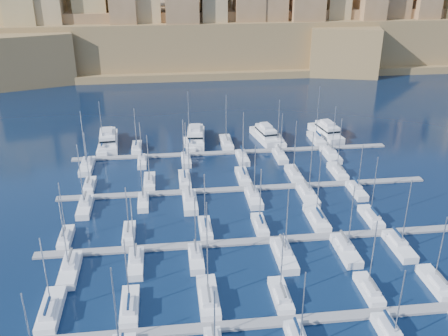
{
  "coord_description": "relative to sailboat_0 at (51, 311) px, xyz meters",
  "views": [
    {
      "loc": [
        -17.39,
        -90.15,
        50.59
      ],
      "look_at": [
        -5.59,
        6.0,
        7.39
      ],
      "focal_mm": 40.0,
      "sensor_mm": 36.0,
      "label": 1
    }
  ],
  "objects": [
    {
      "name": "motor_yacht_a",
      "position": [
        2.45,
        69.46,
        0.98
      ],
      "size": [
        5.97,
        16.62,
        5.25
      ],
      "color": "white",
      "rests_on": "ground"
    },
    {
      "name": "sailboat_34",
      "position": [
        48.58,
        32.31,
        0.02
      ],
      "size": [
        2.95,
        9.84,
        15.94
      ],
      "color": "white",
      "rests_on": "ground"
    },
    {
      "name": "pontoon_mid_far",
      "position": [
        35.88,
        38.11,
        -0.55
      ],
      "size": [
        84.0,
        2.0,
        0.4
      ],
      "primitive_type": "cube",
      "color": "slate",
      "rests_on": "ground"
    },
    {
      "name": "motor_yacht_c",
      "position": [
        46.28,
        68.42,
        0.98
      ],
      "size": [
        6.57,
        14.68,
        5.25
      ],
      "color": "white",
      "rests_on": "ground"
    },
    {
      "name": "sailboat_14",
      "position": [
        25.05,
        20.91,
        -0.03
      ],
      "size": [
        2.34,
        7.8,
        12.32
      ],
      "color": "white",
      "rests_on": "ground"
    },
    {
      "name": "sailboat_4",
      "position": [
        49.2,
        -0.98,
        -0.02
      ],
      "size": [
        2.41,
        8.03,
        13.3
      ],
      "color": "white",
      "rests_on": "ground"
    },
    {
      "name": "sailboat_20",
      "position": [
        22.53,
        11.11,
        -0.02
      ],
      "size": [
        2.46,
        8.21,
        13.27
      ],
      "color": "white",
      "rests_on": "ground"
    },
    {
      "name": "sailboat_1",
      "position": [
        11.68,
        -0.54,
        -0.02
      ],
      "size": [
        2.68,
        8.93,
        12.65
      ],
      "color": "white",
      "rests_on": "ground"
    },
    {
      "name": "pontoon_mid_near",
      "position": [
        35.88,
        16.11,
        -0.55
      ],
      "size": [
        84.0,
        2.0,
        0.4
      ],
      "primitive_type": "cube",
      "color": "slate",
      "rests_on": "ground"
    },
    {
      "name": "motor_yacht_b",
      "position": [
        26.58,
        69.31,
        0.98
      ],
      "size": [
        6.18,
        16.38,
        5.25
      ],
      "color": "white",
      "rests_on": "ground"
    },
    {
      "name": "sailboat_41",
      "position": [
        60.57,
        65.9,
        0.02
      ],
      "size": [
        2.95,
        9.82,
        16.14
      ],
      "color": "white",
      "rests_on": "ground"
    },
    {
      "name": "sailboat_43",
      "position": [
        12.03,
        55.55,
        -0.04
      ],
      "size": [
        2.2,
        7.32,
        11.55
      ],
      "color": "white",
      "rests_on": "ground"
    },
    {
      "name": "sailboat_3",
      "position": [
        34.95,
        -0.77,
        -0.03
      ],
      "size": [
        2.53,
        8.45,
        12.07
      ],
      "color": "white",
      "rests_on": "ground"
    },
    {
      "name": "sailboat_35",
      "position": [
        60.02,
        33.13,
        -0.03
      ],
      "size": [
        2.45,
        8.17,
        12.13
      ],
      "color": "white",
      "rests_on": "ground"
    },
    {
      "name": "sailboat_12",
      "position": [
        -1.18,
        20.78,
        -0.03
      ],
      "size": [
        2.26,
        7.55,
        12.16
      ],
      "color": "white",
      "rests_on": "ground"
    },
    {
      "name": "sailboat_22",
      "position": [
        49.41,
        10.37,
        0.0
      ],
      "size": [
        2.92,
        9.72,
        14.17
      ],
      "color": "white",
      "rests_on": "ground"
    },
    {
      "name": "sailboat_19",
      "position": [
        12.17,
        10.92,
        -0.01
      ],
      "size": [
        2.58,
        8.6,
        13.88
      ],
      "color": "white",
      "rests_on": "ground"
    },
    {
      "name": "fortified_city",
      "position": [
        35.69,
        183.37,
        13.99
      ],
      "size": [
        460.0,
        108.95,
        59.52
      ],
      "color": "brown",
      "rests_on": "ground"
    },
    {
      "name": "sailboat_2",
      "position": [
        23.66,
        0.08,
        0.03
      ],
      "size": [
        3.05,
        10.17,
        17.47
      ],
      "color": "white",
      "rests_on": "ground"
    },
    {
      "name": "sailboat_21",
      "position": [
        38.01,
        10.15,
        0.01
      ],
      "size": [
        3.05,
        10.17,
        14.4
      ],
      "color": "white",
      "rests_on": "ground"
    },
    {
      "name": "sailboat_33",
      "position": [
        36.55,
        32.59,
        -0.01
      ],
      "size": [
        2.78,
        9.27,
        13.28
      ],
      "color": "white",
      "rests_on": "ground"
    },
    {
      "name": "sailboat_27",
      "position": [
        35.95,
        43.46,
        -0.0
      ],
      "size": [
        2.68,
        8.93,
        14.45
      ],
      "color": "white",
      "rests_on": "ground"
    },
    {
      "name": "sailboat_46",
      "position": [
        47.53,
        54.95,
        -0.02
      ],
      "size": [
        2.56,
        8.54,
        12.69
      ],
      "color": "white",
      "rests_on": "ground"
    },
    {
      "name": "sailboat_32",
      "position": [
        22.75,
        32.32,
        0.01
      ],
      "size": [
        2.94,
        9.81,
        14.56
      ],
      "color": "white",
      "rests_on": "ground"
    },
    {
      "name": "sailboat_18",
      "position": [
        1.2,
        10.36,
        0.01
      ],
      "size": [
        2.92,
        9.74,
        15.15
      ],
      "color": "white",
      "rests_on": "ground"
    },
    {
      "name": "sailboat_40",
      "position": [
        49.45,
        65.59,
        -0.01
      ],
      "size": [
        2.75,
        9.18,
        12.74
      ],
      "color": "white",
      "rests_on": "ground"
    },
    {
      "name": "sailboat_44",
      "position": [
        23.13,
        55.31,
        -0.04
      ],
      "size": [
        2.34,
        7.81,
        11.09
      ],
      "color": "white",
      "rests_on": "ground"
    },
    {
      "name": "sailboat_23",
      "position": [
        59.53,
        10.51,
        0.0
      ],
      "size": [
        2.83,
        9.43,
        14.6
      ],
      "color": "white",
      "rests_on": "ground"
    },
    {
      "name": "sailboat_0",
      "position": [
        0.0,
        0.0,
        0.0
      ],
      "size": [
        3.01,
        10.02,
        13.32
      ],
      "color": "white",
      "rests_on": "ground"
    },
    {
      "name": "sailboat_15",
      "position": [
        35.76,
        20.92,
        -0.02
      ],
      "size": [
        2.35,
        7.83,
        12.77
      ],
      "color": "white",
      "rests_on": "ground"
    },
    {
      "name": "sailboat_29",
      "position": [
        59.15,
        43.49,
        -0.0
      ],
      "size": [
        2.69,
        8.98,
        14.31
      ],
      "color": "white",
      "rests_on": "ground"
    },
    {
      "name": "pontoon_far",
      "position": [
        35.88,
        60.11,
        -0.55
      ],
      "size": [
        84.0,
        2.0,
        0.4
      ],
      "primitive_type": "cube",
      "color": "slate",
      "rests_on": "ground"
    },
    {
      "name": "pontoon_near",
      "position": [
        35.88,
        -5.89,
        -0.55
      ],
      "size": [
        84.0,
        2.0,
        0.4
      ],
      "primitive_type": "cube",
      "color": "slate",
      "rests_on": "ground"
    },
    {
      "name": "sailboat_38",
      "position": [
        24.6,
        65.61,
        0.02
      ],
      "size": [
        2.77,
        9.24,
        16.01
      ],
      "color": "white",
      "rests_on": "ground"
    },
    {
      "name": "sailboat_24",
      "position": [
        0.52,
        42.89,
        -0.01
      ],
      "size": [
        2.33,
        7.77,
        13.72
      ],
      "color": "white",
      "rests_on": "ground"
    },
    {
      "name": "sailboat_36",
      "position": [
        1.38,
        65.73,
        -0.0
      ],
      "size": [
        2.84,
        9.46,
        13.99
      ],
      "color": "white",
      "rests_on": "ground"
    },
    {
      "name": "sailboat_45",
      "position": [
        37.63,
        54.92,
        -0.01
      ],
      "size": [
        2.58,
        8.6,
        13.37
      ],
      "color": "white",
      "rests_on": "ground"
    },
    {
      "name": "sailboat_39",
      "position": [
        34.85,
        66.0,
        0.01
      ],
      "size": [
        3.01,
        10.03,
        14.51
      ],
      "color": "white",
      "rests_on": "ground"
    },
    {
      "name": "sailboat_30",
      "position": [
        0.82,
        32.67,
        0.01
      ],
      "size": [
        2.73,
        9.1,
        15.19
      ],
      "color": "white",
      "rests_on": "ground"
    },
    {
      "name": "sailboat_47",
      "position": [
        60.91,
        54.21,
        0.01
      ],
      "size": [
        3.02,
        10.05,
        14.29
      ],
      "color": "white",
      "rests_on": "ground"
    },
    {
      "name": "motor_yacht_d",
      "position": [
        64.29,
        68.84,
        0.98
      ],
      "size": [
        6.7,
        15.55,
        5.25
      ],
      "color": "white",
      "rests_on": "ground"
    },
    {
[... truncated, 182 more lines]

